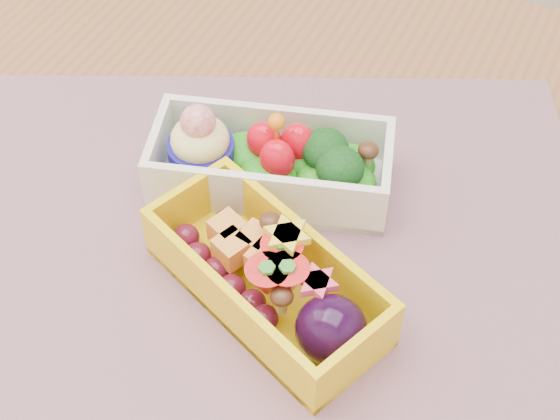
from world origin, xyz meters
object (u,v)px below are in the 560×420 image
at_px(placemat, 269,243).
at_px(bento_yellow, 270,279).
at_px(bento_white, 270,162).
at_px(table, 320,334).

xyz_separation_m(placemat, bento_yellow, (0.02, -0.05, 0.03)).
bearing_deg(placemat, bento_white, 114.61).
bearing_deg(bento_white, placemat, -81.96).
relative_size(placemat, bento_white, 2.47).
height_order(placemat, bento_yellow, bento_yellow).
bearing_deg(bento_yellow, table, 87.69).
bearing_deg(bento_yellow, bento_white, 138.65).
bearing_deg(bento_yellow, placemat, 140.04).
relative_size(placemat, bento_yellow, 2.51).
xyz_separation_m(table, placemat, (-0.05, -0.00, 0.10)).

